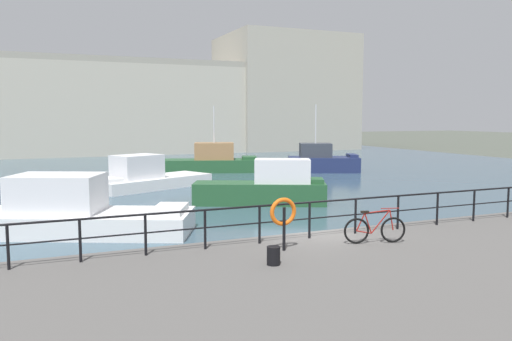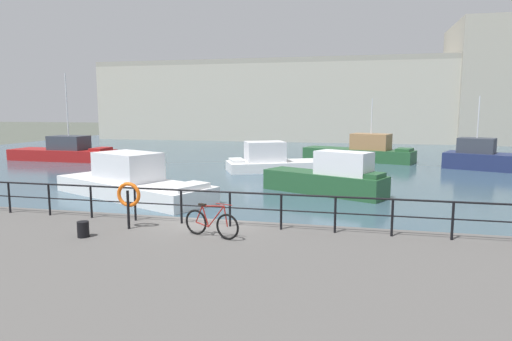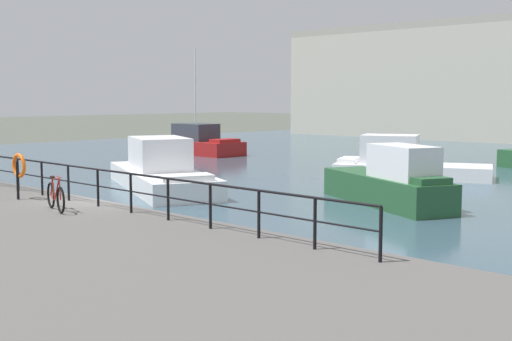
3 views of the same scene
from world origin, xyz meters
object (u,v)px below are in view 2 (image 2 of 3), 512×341
moored_small_launch (132,182)px  mooring_bollard (83,229)px  harbor_building (380,98)px  moored_blue_motorboat (362,151)px  moored_harbor_tender (329,178)px  parked_bicycle (211,223)px  moored_cabin_cruiser (484,158)px  moored_red_daysailer (64,152)px  moored_green_narrowboat (274,161)px  life_ring_stand (129,196)px

moored_small_launch → mooring_bollard: 11.19m
harbor_building → moored_blue_motorboat: bearing=-95.3°
moored_harbor_tender → parked_bicycle: (-2.39, -12.69, 0.56)m
moored_harbor_tender → moored_cabin_cruiser: bearing=74.9°
moored_blue_motorboat → parked_bicycle: moored_blue_motorboat is taller
moored_red_daysailer → parked_bicycle: moored_red_daysailer is taller
moored_cabin_cruiser → moored_green_narrowboat: size_ratio=0.77×
moored_small_launch → moored_blue_motorboat: (11.77, 19.52, 0.06)m
moored_green_narrowboat → mooring_bollard: 21.86m
moored_red_daysailer → moored_blue_motorboat: (25.90, 5.66, 0.08)m
moored_green_narrowboat → life_ring_stand: size_ratio=5.90×
moored_blue_motorboat → moored_green_narrowboat: size_ratio=1.21×
parked_bicycle → life_ring_stand: bearing=-171.0°
moored_harbor_tender → mooring_bollard: size_ratio=15.89×
moored_harbor_tender → mooring_bollard: bearing=-88.4°
moored_small_launch → moored_cabin_cruiser: moored_cabin_cruiser is taller
moored_blue_motorboat → harbor_building: bearing=103.7°
life_ring_stand → moored_harbor_tender: bearing=67.8°
moored_cabin_cruiser → life_ring_stand: 29.79m
moored_small_launch → moored_cabin_cruiser: bearing=62.2°
life_ring_stand → moored_cabin_cruiser: bearing=57.7°
moored_green_narrowboat → moored_small_launch: bearing=39.7°
moored_cabin_cruiser → life_ring_stand: moored_cabin_cruiser is taller
moored_red_daysailer → parked_bicycle: (21.76, -23.42, 0.69)m
harbor_building → moored_blue_motorboat: harbor_building is taller
moored_small_launch → moored_green_narrowboat: bearing=89.6°
moored_cabin_cruiser → moored_green_narrowboat: bearing=-141.7°
moored_red_daysailer → moored_cabin_cruiser: bearing=4.9°
parked_bicycle → life_ring_stand: 2.75m
moored_small_launch → harbor_building: bearing=97.7°
moored_small_launch → parked_bicycle: bearing=-26.6°
harbor_building → parked_bicycle: size_ratio=39.40×
moored_red_daysailer → parked_bicycle: 31.98m
moored_green_narrowboat → moored_cabin_cruiser: bearing=171.2°
harbor_building → mooring_bollard: bearing=-100.1°
moored_blue_motorboat → mooring_bollard: bearing=-85.4°
moored_cabin_cruiser → parked_bicycle: moored_cabin_cruiser is taller
moored_blue_motorboat → life_ring_stand: bearing=-84.4°
mooring_bollard → life_ring_stand: 1.57m
moored_small_launch → life_ring_stand: 10.57m
moored_blue_motorboat → parked_bicycle: 29.39m
mooring_bollard → moored_harbor_tender: bearing=66.5°
moored_green_narrowboat → life_ring_stand: (-0.44, -20.70, 1.29)m
moored_red_daysailer → mooring_bollard: bearing=-51.5°
harbor_building → moored_harbor_tender: bearing=-95.6°
mooring_bollard → life_ring_stand: size_ratio=0.31×
moored_blue_motorboat → moored_green_narrowboat: bearing=-109.3°
life_ring_stand → moored_blue_motorboat: bearing=76.7°
harbor_building → moored_red_daysailer: bearing=-131.2°
moored_small_launch → life_ring_stand: size_ratio=7.22×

